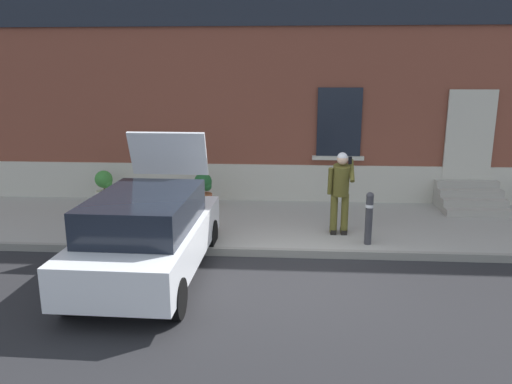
# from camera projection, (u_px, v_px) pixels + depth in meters

# --- Properties ---
(ground_plane) EXTENTS (80.00, 80.00, 0.00)m
(ground_plane) POSITION_uv_depth(u_px,v_px,m) (296.00, 277.00, 8.49)
(ground_plane) COLOR #232326
(sidewalk) EXTENTS (24.00, 3.60, 0.15)m
(sidewalk) POSITION_uv_depth(u_px,v_px,m) (295.00, 224.00, 11.19)
(sidewalk) COLOR #99968E
(sidewalk) RESTS_ON ground
(curb_edge) EXTENTS (24.00, 0.12, 0.15)m
(curb_edge) POSITION_uv_depth(u_px,v_px,m) (296.00, 253.00, 9.38)
(curb_edge) COLOR gray
(curb_edge) RESTS_ON ground
(building_facade) EXTENTS (24.00, 1.52, 7.50)m
(building_facade) POSITION_uv_depth(u_px,v_px,m) (297.00, 60.00, 12.73)
(building_facade) COLOR brown
(building_facade) RESTS_ON ground
(entrance_stoop) EXTENTS (1.52, 1.28, 0.64)m
(entrance_stoop) POSITION_uv_depth(u_px,v_px,m) (469.00, 199.00, 12.12)
(entrance_stoop) COLOR #9E998E
(entrance_stoop) RESTS_ON sidewalk
(hatchback_car_white) EXTENTS (1.86, 4.10, 2.34)m
(hatchback_car_white) POSITION_uv_depth(u_px,v_px,m) (148.00, 233.00, 8.30)
(hatchback_car_white) COLOR white
(hatchback_car_white) RESTS_ON ground
(bollard_near_person) EXTENTS (0.15, 0.15, 1.04)m
(bollard_near_person) POSITION_uv_depth(u_px,v_px,m) (369.00, 216.00, 9.54)
(bollard_near_person) COLOR #333338
(bollard_near_person) RESTS_ON sidewalk
(person_on_phone) EXTENTS (0.51, 0.52, 1.74)m
(person_on_phone) POSITION_uv_depth(u_px,v_px,m) (341.00, 188.00, 9.96)
(person_on_phone) COLOR #514C1E
(person_on_phone) RESTS_ON sidewalk
(planter_cream) EXTENTS (0.44, 0.44, 0.86)m
(planter_cream) POSITION_uv_depth(u_px,v_px,m) (105.00, 186.00, 12.49)
(planter_cream) COLOR beige
(planter_cream) RESTS_ON sidewalk
(planter_terracotta) EXTENTS (0.44, 0.44, 0.86)m
(planter_terracotta) POSITION_uv_depth(u_px,v_px,m) (204.00, 189.00, 12.21)
(planter_terracotta) COLOR #B25B38
(planter_terracotta) RESTS_ON sidewalk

